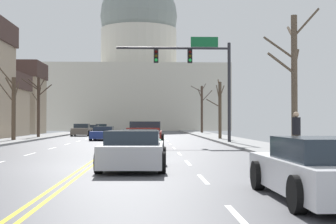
# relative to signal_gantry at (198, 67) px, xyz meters

# --- Properties ---
(ground) EXTENTS (20.00, 180.00, 0.20)m
(ground) POSITION_rel_signal_gantry_xyz_m (-5.45, -17.71, -5.28)
(ground) COLOR #4A4A4F
(signal_gantry) EXTENTS (7.91, 0.41, 7.27)m
(signal_gantry) POSITION_rel_signal_gantry_xyz_m (0.00, 0.00, 0.00)
(signal_gantry) COLOR #28282D
(signal_gantry) RESTS_ON ground
(capitol_building) EXTENTS (32.05, 22.55, 31.62)m
(capitol_building) POSITION_rel_signal_gantry_xyz_m (-5.45, 60.73, 5.58)
(capitol_building) COLOR beige
(capitol_building) RESTS_ON ground
(pickup_truck_near_00) EXTENTS (2.34, 5.47, 1.54)m
(pickup_truck_near_00) POSITION_rel_signal_gantry_xyz_m (-3.63, -4.86, -4.60)
(pickup_truck_near_00) COLOR maroon
(pickup_truck_near_00) RESTS_ON ground
(sedan_near_01) EXTENTS (2.10, 4.39, 1.16)m
(sedan_near_01) POSITION_rel_signal_gantry_xyz_m (-3.80, -10.78, -4.75)
(sedan_near_01) COLOR #1E7247
(sedan_near_01) RESTS_ON ground
(sedan_near_02) EXTENTS (2.19, 4.61, 1.23)m
(sedan_near_02) POSITION_rel_signal_gantry_xyz_m (-3.87, -18.17, -4.72)
(sedan_near_02) COLOR silver
(sedan_near_02) RESTS_ON ground
(sedan_near_03) EXTENTS (1.99, 4.69, 1.22)m
(sedan_near_03) POSITION_rel_signal_gantry_xyz_m (-0.06, -24.59, -4.72)
(sedan_near_03) COLOR silver
(sedan_near_03) RESTS_ON ground
(sedan_oncoming_00) EXTENTS (2.00, 4.65, 1.13)m
(sedan_oncoming_00) POSITION_rel_signal_gantry_xyz_m (-7.24, 7.60, -4.76)
(sedan_oncoming_00) COLOR navy
(sedan_oncoming_00) RESTS_ON ground
(sedan_oncoming_01) EXTENTS (2.06, 4.47, 1.31)m
(sedan_oncoming_01) POSITION_rel_signal_gantry_xyz_m (-10.71, 19.74, -4.68)
(sedan_oncoming_01) COLOR #6B6056
(sedan_oncoming_01) RESTS_ON ground
(sedan_oncoming_02) EXTENTS (2.02, 4.54, 1.13)m
(sedan_oncoming_02) POSITION_rel_signal_gantry_xyz_m (-10.85, 30.69, -4.77)
(sedan_oncoming_02) COLOR #6B6056
(sedan_oncoming_02) RESTS_ON ground
(sedan_oncoming_03) EXTENTS (2.17, 4.59, 1.18)m
(sedan_oncoming_03) POSITION_rel_signal_gantry_xyz_m (-10.88, 43.48, -4.73)
(sedan_oncoming_03) COLOR #1E7247
(sedan_oncoming_03) RESTS_ON ground
(flank_building_02) EXTENTS (9.70, 6.69, 9.09)m
(flank_building_02) POSITION_rel_signal_gantry_xyz_m (-21.86, 29.62, -0.69)
(flank_building_02) COLOR tan
(flank_building_02) RESTS_ON ground
(bare_tree_00) EXTENTS (2.76, 1.90, 6.35)m
(bare_tree_00) POSITION_rel_signal_gantry_xyz_m (3.38, 29.59, -1.95)
(bare_tree_00) COLOR #423328
(bare_tree_00) RESTS_ON ground
(bare_tree_01) EXTENTS (2.76, 2.87, 5.54)m
(bare_tree_01) POSITION_rel_signal_gantry_xyz_m (-13.57, 11.65, -2.06)
(bare_tree_01) COLOR #423328
(bare_tree_01) RESTS_ON ground
(bare_tree_02) EXTENTS (1.32, 2.49, 4.99)m
(bare_tree_02) POSITION_rel_signal_gantry_xyz_m (2.43, 6.62, -2.63)
(bare_tree_02) COLOR #4C3D2D
(bare_tree_02) RESTS_ON ground
(bare_tree_03) EXTENTS (1.33, 2.03, 5.54)m
(bare_tree_03) POSITION_rel_signal_gantry_xyz_m (-13.79, 4.19, -2.53)
(bare_tree_03) COLOR #4C3D2D
(bare_tree_03) RESTS_ON ground
(bare_tree_04) EXTENTS (2.32, 2.09, 6.34)m
(bare_tree_04) POSITION_rel_signal_gantry_xyz_m (3.04, -12.28, -1.80)
(bare_tree_04) COLOR brown
(bare_tree_04) RESTS_ON ground
(pedestrian_01) EXTENTS (0.35, 0.34, 1.77)m
(pedestrian_01) POSITION_rel_signal_gantry_xyz_m (2.50, -14.48, -4.17)
(pedestrian_01) COLOR #4C4238
(pedestrian_01) RESTS_ON ground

